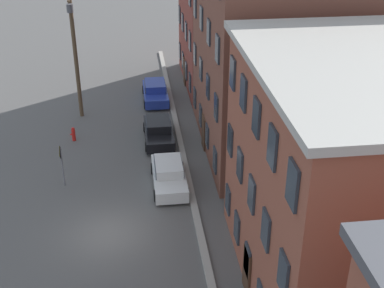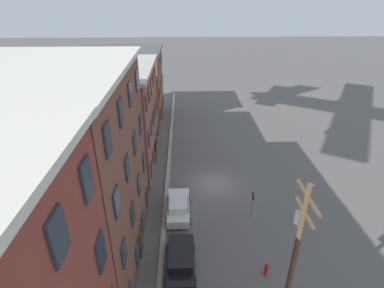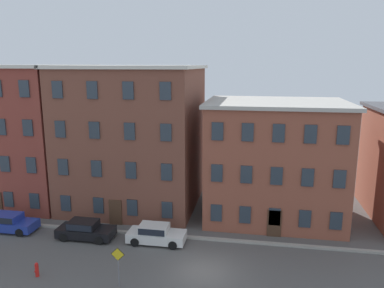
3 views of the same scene
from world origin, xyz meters
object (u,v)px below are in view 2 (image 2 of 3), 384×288
object	(u,v)px
car_white	(178,206)
caution_sign	(252,201)
fire_hydrant	(266,269)
car_black	(181,260)
utility_pole	(293,262)

from	to	relation	value
car_white	caution_sign	xyz separation A→B (m)	(-0.69, -5.98, 0.95)
fire_hydrant	car_white	bearing A→B (deg)	42.98
caution_sign	fire_hydrant	size ratio (longest dim) A/B	2.68
car_white	fire_hydrant	size ratio (longest dim) A/B	4.58
car_black	utility_pole	bearing A→B (deg)	-130.04
car_black	caution_sign	bearing A→B (deg)	-49.32
caution_sign	utility_pole	world-z (taller)	utility_pole
caution_sign	utility_pole	size ratio (longest dim) A/B	0.26
car_black	caution_sign	size ratio (longest dim) A/B	1.71
car_black	caution_sign	world-z (taller)	caution_sign
car_white	fire_hydrant	world-z (taller)	car_white
car_black	car_white	bearing A→B (deg)	2.28
car_black	caution_sign	distance (m)	7.65
caution_sign	car_black	bearing A→B (deg)	130.68
fire_hydrant	caution_sign	bearing A→B (deg)	-1.43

